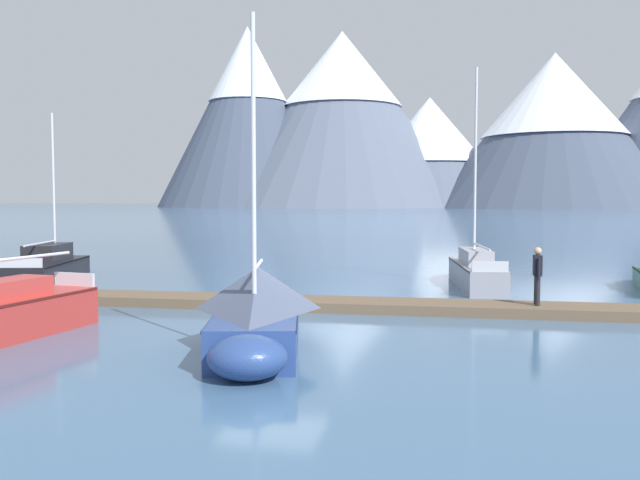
# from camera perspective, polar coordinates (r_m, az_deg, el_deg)

# --- Properties ---
(ground_plane) EXTENTS (700.00, 700.00, 0.00)m
(ground_plane) POSITION_cam_1_polar(r_m,az_deg,el_deg) (17.36, -3.94, -7.83)
(ground_plane) COLOR #426689
(mountain_west_summit) EXTENTS (63.90, 63.90, 63.83)m
(mountain_west_summit) POSITION_cam_1_polar(r_m,az_deg,el_deg) (247.74, -6.06, 10.49)
(mountain_west_summit) COLOR #424C60
(mountain_west_summit) RESTS_ON ground
(mountain_central_massif) EXTENTS (95.54, 95.54, 62.91)m
(mountain_central_massif) POSITION_cam_1_polar(r_m,az_deg,el_deg) (249.72, 1.86, 10.37)
(mountain_central_massif) COLOR slate
(mountain_central_massif) RESTS_ON ground
(mountain_shoulder_ridge) EXTENTS (62.50, 62.50, 38.64)m
(mountain_shoulder_ridge) POSITION_cam_1_polar(r_m,az_deg,el_deg) (246.32, 9.14, 7.59)
(mountain_shoulder_ridge) COLOR slate
(mountain_shoulder_ridge) RESTS_ON ground
(mountain_east_summit) EXTENTS (82.78, 82.78, 50.82)m
(mountain_east_summit) POSITION_cam_1_polar(r_m,az_deg,el_deg) (240.23, 18.98, 9.07)
(mountain_east_summit) COLOR #424C60
(mountain_east_summit) RESTS_ON ground
(dock) EXTENTS (29.74, 2.28, 0.30)m
(dock) POSITION_cam_1_polar(r_m,az_deg,el_deg) (21.16, -1.07, -5.35)
(dock) COLOR brown
(dock) RESTS_ON ground
(sailboat_nearest_berth) EXTENTS (3.14, 6.83, 7.03)m
(sailboat_nearest_berth) POSITION_cam_1_polar(r_m,az_deg,el_deg) (31.05, -21.60, -1.98)
(sailboat_nearest_berth) COLOR black
(sailboat_nearest_berth) RESTS_ON ground
(sailboat_mid_dock_port) EXTENTS (2.91, 5.76, 7.25)m
(sailboat_mid_dock_port) POSITION_cam_1_polar(r_m,az_deg,el_deg) (15.28, -5.31, -6.09)
(sailboat_mid_dock_port) COLOR navy
(sailboat_mid_dock_port) RESTS_ON ground
(sailboat_mid_dock_starboard) EXTENTS (2.16, 7.10, 8.42)m
(sailboat_mid_dock_starboard) POSITION_cam_1_polar(r_m,az_deg,el_deg) (27.14, 12.79, -2.49)
(sailboat_mid_dock_starboard) COLOR #93939E
(sailboat_mid_dock_starboard) RESTS_ON ground
(person_on_dock) EXTENTS (0.23, 0.59, 1.69)m
(person_on_dock) POSITION_cam_1_polar(r_m,az_deg,el_deg) (20.78, 17.74, -2.59)
(person_on_dock) COLOR #232328
(person_on_dock) RESTS_ON dock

